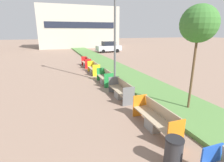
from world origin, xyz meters
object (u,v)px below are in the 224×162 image
(street_lamp_post, at_px, (115,10))
(parked_car_distant, at_px, (109,47))
(bench_grey_frame, at_px, (121,91))
(bench_red_frame, at_px, (87,63))
(sapling_tree_near, at_px, (199,24))
(bench_yellow_frame, at_px, (94,69))
(litter_bin, at_px, (173,153))
(bench_green_frame, at_px, (105,79))
(bench_orange_frame, at_px, (156,120))

(street_lamp_post, relative_size, parked_car_distant, 2.03)
(bench_grey_frame, distance_m, bench_red_frame, 9.22)
(bench_grey_frame, height_order, sapling_tree_near, sapling_tree_near)
(bench_yellow_frame, height_order, parked_car_distant, parked_car_distant)
(street_lamp_post, bearing_deg, litter_bin, -99.01)
(bench_green_frame, distance_m, bench_yellow_frame, 3.20)
(bench_yellow_frame, bearing_deg, bench_green_frame, -90.02)
(bench_yellow_frame, distance_m, street_lamp_post, 5.64)
(litter_bin, xyz_separation_m, parked_car_distant, (6.81, 25.77, 0.48))
(bench_grey_frame, height_order, bench_yellow_frame, same)
(bench_yellow_frame, height_order, bench_red_frame, same)
(street_lamp_post, relative_size, sapling_tree_near, 1.93)
(bench_red_frame, bearing_deg, bench_yellow_frame, -90.00)
(bench_red_frame, bearing_deg, parked_car_distant, 61.54)
(bench_yellow_frame, xyz_separation_m, street_lamp_post, (0.61, -3.47, 4.40))
(bench_green_frame, distance_m, street_lamp_post, 4.46)
(bench_green_frame, distance_m, bench_red_frame, 6.33)
(bench_orange_frame, bearing_deg, sapling_tree_near, 19.77)
(bench_yellow_frame, relative_size, sapling_tree_near, 0.43)
(bench_orange_frame, relative_size, bench_yellow_frame, 1.18)
(litter_bin, height_order, sapling_tree_near, sapling_tree_near)
(bench_yellow_frame, xyz_separation_m, bench_red_frame, (-0.00, 3.13, -0.00))
(litter_bin, bearing_deg, street_lamp_post, 80.99)
(bench_red_frame, bearing_deg, bench_orange_frame, -89.98)
(bench_grey_frame, xyz_separation_m, parked_car_distant, (6.20, 20.66, 0.54))
(bench_orange_frame, bearing_deg, street_lamp_post, 84.16)
(bench_red_frame, bearing_deg, bench_green_frame, -90.01)
(litter_bin, bearing_deg, sapling_tree_near, 42.01)
(bench_orange_frame, xyz_separation_m, bench_green_frame, (-0.01, 6.22, -0.01))
(bench_yellow_frame, bearing_deg, bench_red_frame, 90.00)
(bench_grey_frame, distance_m, street_lamp_post, 5.16)
(bench_orange_frame, relative_size, parked_car_distant, 0.54)
(bench_grey_frame, xyz_separation_m, bench_red_frame, (-0.00, 9.22, -0.01))
(sapling_tree_near, bearing_deg, parked_car_distant, 80.36)
(bench_grey_frame, relative_size, parked_car_distant, 0.50)
(parked_car_distant, bearing_deg, sapling_tree_near, -103.70)
(bench_red_frame, distance_m, street_lamp_post, 7.96)
(street_lamp_post, distance_m, parked_car_distant, 19.27)
(bench_yellow_frame, relative_size, litter_bin, 2.31)
(bench_yellow_frame, distance_m, sapling_tree_near, 9.53)
(street_lamp_post, bearing_deg, bench_red_frame, 95.31)
(bench_grey_frame, height_order, litter_bin, bench_grey_frame)
(bench_orange_frame, relative_size, bench_green_frame, 1.23)
(street_lamp_post, xyz_separation_m, parked_car_distant, (5.59, 18.04, -3.85))
(bench_orange_frame, distance_m, sapling_tree_near, 4.16)
(bench_grey_frame, distance_m, bench_yellow_frame, 6.09)
(bench_green_frame, relative_size, parked_car_distant, 0.44)
(parked_car_distant, bearing_deg, bench_yellow_frame, -117.11)
(bench_grey_frame, relative_size, street_lamp_post, 0.25)
(bench_yellow_frame, xyz_separation_m, parked_car_distant, (6.20, 14.57, 0.55))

